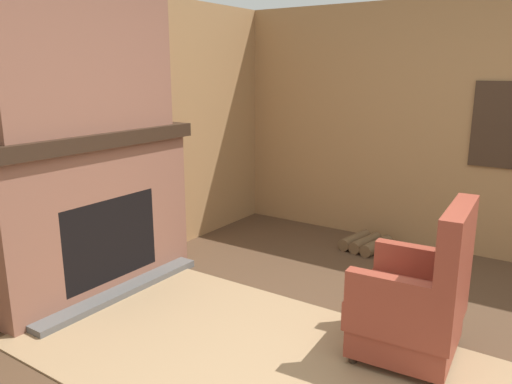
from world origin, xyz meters
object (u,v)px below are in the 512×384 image
oil_lamp_vase (1,125)px  storage_case (108,119)px  firewood_stack (366,243)px  armchair (416,302)px

oil_lamp_vase → storage_case: (0.00, 0.87, -0.04)m
oil_lamp_vase → firewood_stack: bearing=61.6°
armchair → storage_case: 2.66m
armchair → oil_lamp_vase: size_ratio=3.17×
armchair → firewood_stack: bearing=-63.5°
oil_lamp_vase → storage_case: oil_lamp_vase is taller
armchair → firewood_stack: armchair is taller
firewood_stack → storage_case: bearing=-128.4°
armchair → storage_case: storage_case is taller
firewood_stack → storage_case: 2.71m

